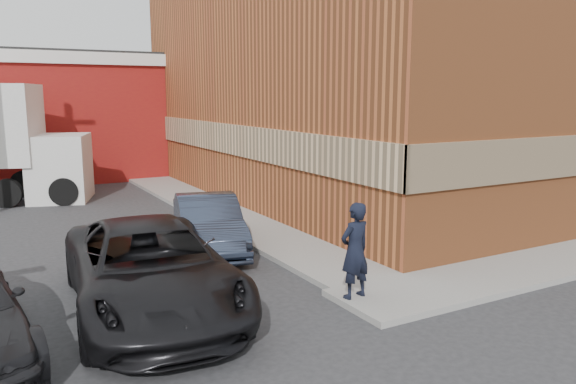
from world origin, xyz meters
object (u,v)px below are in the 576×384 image
man (355,250)px  brick_building (393,71)px  sedan (208,224)px  suv_a (150,269)px

man → brick_building: bearing=-140.4°
man → sedan: (-1.04, 4.61, -0.33)m
brick_building → suv_a: size_ratio=3.24×
brick_building → suv_a: brick_building is taller
man → suv_a: bearing=-31.5°
brick_building → sedan: brick_building is taller
brick_building → suv_a: 15.08m
brick_building → sedan: (-9.74, -5.01, -4.01)m
brick_building → sedan: bearing=-152.8°
man → suv_a: size_ratio=0.31×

